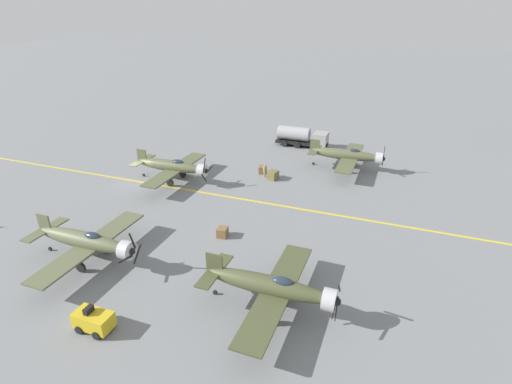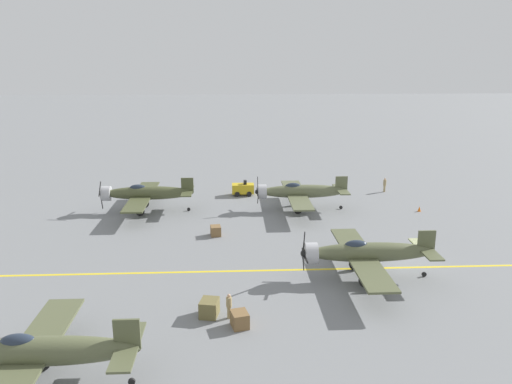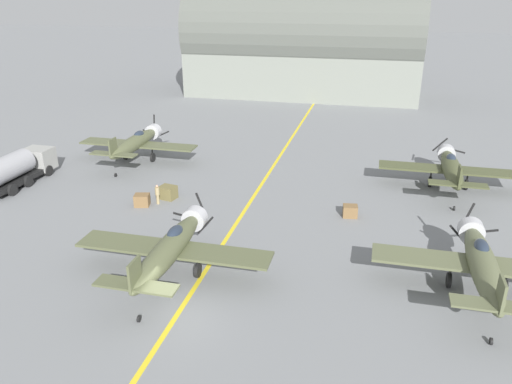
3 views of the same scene
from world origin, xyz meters
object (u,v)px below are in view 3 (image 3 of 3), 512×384
Objects in this scene: airplane_mid_right at (482,263)px; airplane_far_right at (451,168)px; airplane_mid_center at (171,247)px; supply_crate_by_tanker at (350,211)px; ground_crew_walking at (157,194)px; airplane_far_left at (136,142)px; fuel_tanker at (18,168)px; supply_crate_mid_lane at (168,192)px; hangar at (304,43)px; supply_crate_outboard at (142,200)px.

airplane_far_right is at bearing 93.39° from airplane_mid_right.
airplane_mid_center reaches higher than supply_crate_by_tanker.
ground_crew_walking is at bearing -156.69° from airplane_far_right.
fuel_tanker is (-7.41, -8.20, -0.50)m from airplane_far_left.
airplane_mid_center is (-17.62, -2.48, 0.00)m from airplane_mid_right.
supply_crate_mid_lane reaches higher than supply_crate_by_tanker.
fuel_tanker is (-19.31, 11.28, -0.50)m from airplane_mid_center.
airplane_mid_center is 1.50× the size of fuel_tanker.
fuel_tanker is (-37.07, -7.71, -0.50)m from airplane_far_right.
supply_crate_mid_lane is (14.20, 0.03, -0.97)m from fuel_tanker.
airplane_mid_center is 12.50m from supply_crate_mid_lane.
airplane_mid_right is at bearing -13.40° from fuel_tanker.
airplane_far_right is at bearing -64.17° from hangar.
supply_crate_by_tanker is (-7.91, -7.68, -1.56)m from airplane_far_right.
hangar is (5.37, 48.71, 7.67)m from supply_crate_outboard.
airplane_far_left reaches higher than airplane_mid_center.
airplane_far_left is 11.06m from fuel_tanker.
supply_crate_by_tanker is at bearing 0.03° from supply_crate_mid_lane.
airplane_far_right is at bearing 11.75° from fuel_tanker.
airplane_far_left is at bearing 159.42° from supply_crate_by_tanker.
airplane_mid_center is 11.56m from supply_crate_outboard.
airplane_mid_center is 0.33× the size of hangar.
hangar is (-1.18, 58.12, 6.14)m from airplane_mid_center.
airplane_mid_center reaches higher than airplane_far_right.
fuel_tanker is 4.86× the size of ground_crew_walking.
fuel_tanker is 50.66m from hangar.
ground_crew_walking is 1.33m from supply_crate_outboard.
hangar is at bearing 83.71° from supply_crate_outboard.
supply_crate_by_tanker is 0.84× the size of supply_crate_mid_lane.
supply_crate_mid_lane is (-14.96, -0.01, 0.09)m from supply_crate_by_tanker.
hangar reaches higher than supply_crate_mid_lane.
airplane_far_left is 10.73m from supply_crate_mid_lane.
airplane_mid_right is 10.37× the size of supply_crate_outboard.
airplane_far_right is (29.66, -0.49, 0.00)m from airplane_far_left.
hangar is at bearing 85.20° from supply_crate_mid_lane.
airplane_mid_center is 10.98× the size of supply_crate_by_tanker.
supply_crate_mid_lane is (-5.11, 11.31, -1.47)m from airplane_mid_center.
ground_crew_walking is (13.84, -1.23, -0.61)m from fuel_tanker.
supply_crate_mid_lane is 2.38m from supply_crate_outboard.
airplane_far_left is 0.33× the size of hangar.
airplane_far_right is 9.22× the size of supply_crate_mid_lane.
airplane_far_left is 7.28× the size of ground_crew_walking.
hangar reaches higher than airplane_mid_center.
ground_crew_walking is at bearing -5.07° from fuel_tanker.
supply_crate_outboard is at bearing -58.62° from airplane_far_left.
supply_crate_by_tanker is (9.85, 11.32, -1.56)m from airplane_mid_center.
supply_crate_mid_lane reaches higher than supply_crate_outboard.
ground_crew_walking is (-23.09, 7.57, -1.11)m from airplane_mid_right.
airplane_mid_center is 15.08m from supply_crate_by_tanker.
airplane_far_left reaches higher than airplane_far_right.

